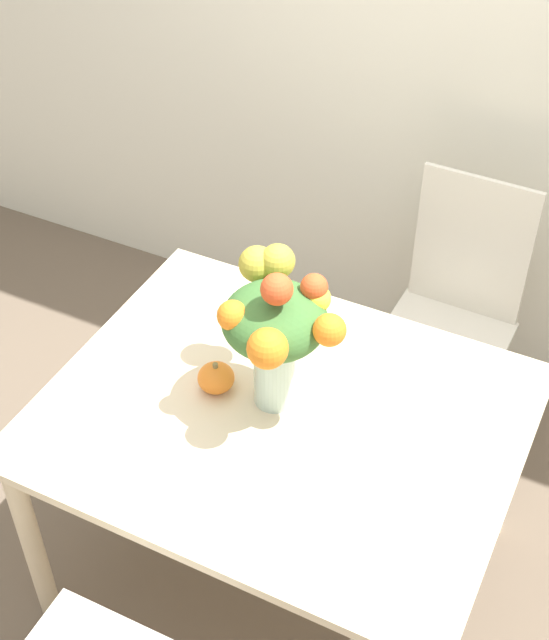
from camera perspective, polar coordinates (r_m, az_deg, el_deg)
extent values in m
plane|color=brown|center=(3.01, 0.38, -15.53)|extent=(12.00, 12.00, 0.00)
cube|color=silver|center=(3.09, 11.61, 18.23)|extent=(8.00, 0.06, 2.70)
cube|color=beige|center=(2.44, 0.46, -6.14)|extent=(1.27, 1.02, 0.03)
cylinder|color=beige|center=(2.72, -15.28, -13.52)|extent=(0.06, 0.06, 0.71)
cylinder|color=beige|center=(3.18, -5.33, -1.86)|extent=(0.06, 0.06, 0.71)
cylinder|color=beige|center=(2.91, 14.85, -8.72)|extent=(0.06, 0.06, 0.71)
cylinder|color=#B2CCBC|center=(2.38, 0.00, -3.12)|extent=(0.11, 0.11, 0.23)
cylinder|color=silver|center=(2.42, 0.00, -4.13)|extent=(0.10, 0.10, 0.11)
cylinder|color=#38662D|center=(2.34, 0.49, -2.64)|extent=(0.00, 0.01, 0.29)
cylinder|color=#38662D|center=(2.36, 0.38, -2.20)|extent=(0.01, 0.01, 0.29)
cylinder|color=#38662D|center=(2.37, -0.25, -2.14)|extent=(0.01, 0.01, 0.29)
cylinder|color=#38662D|center=(2.35, -0.54, -2.54)|extent=(0.01, 0.00, 0.29)
cylinder|color=#38662D|center=(2.33, -0.08, -2.85)|extent=(0.01, 0.00, 0.29)
ellipsoid|color=#38662D|center=(2.26, 0.00, 0.00)|extent=(0.27, 0.27, 0.16)
sphere|color=#AD9E33|center=(2.36, -1.13, 3.61)|extent=(0.10, 0.10, 0.10)
sphere|color=orange|center=(2.14, -0.45, -1.84)|extent=(0.10, 0.10, 0.10)
sphere|color=#D64C23|center=(2.14, 0.17, 2.01)|extent=(0.08, 0.08, 0.08)
sphere|color=#AD9E33|center=(2.34, 0.20, 3.79)|extent=(0.09, 0.09, 0.09)
sphere|color=#D64C23|center=(2.24, 2.55, 2.12)|extent=(0.07, 0.07, 0.07)
sphere|color=yellow|center=(2.26, 2.73, 1.37)|extent=(0.07, 0.07, 0.07)
sphere|color=orange|center=(2.18, 3.54, -0.65)|extent=(0.08, 0.08, 0.08)
sphere|color=orange|center=(2.21, -2.71, 0.29)|extent=(0.08, 0.08, 0.08)
ellipsoid|color=orange|center=(2.47, -3.72, -3.66)|extent=(0.10, 0.10, 0.08)
cylinder|color=brown|center=(2.44, -3.77, -2.93)|extent=(0.01, 0.01, 0.02)
cube|color=silver|center=(3.12, 10.66, -1.41)|extent=(0.43, 0.43, 0.02)
cylinder|color=silver|center=(3.19, 6.27, -5.28)|extent=(0.04, 0.04, 0.43)
cylinder|color=silver|center=(3.13, 12.04, -7.29)|extent=(0.04, 0.04, 0.43)
cylinder|color=silver|center=(3.42, 8.49, -1.59)|extent=(0.04, 0.04, 0.43)
cylinder|color=silver|center=(3.37, 13.87, -3.39)|extent=(0.04, 0.04, 0.43)
cube|color=silver|center=(3.10, 12.54, 4.64)|extent=(0.40, 0.03, 0.54)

